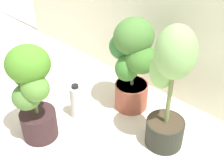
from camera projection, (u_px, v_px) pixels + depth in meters
name	position (u px, v px, depth m)	size (l,w,h in m)	color
ground_plane	(79.00, 148.00, 1.92)	(8.00, 8.00, 0.00)	silver
potted_plant_back_center	(132.00, 59.00, 2.03)	(0.42, 0.34, 0.70)	#9B4E3A
potted_plant_front_left	(32.00, 89.00, 1.80)	(0.36, 0.35, 0.67)	#352024
potted_plant_back_right	(169.00, 84.00, 1.71)	(0.33, 0.32, 0.82)	#272A21
nutrient_bottle	(76.00, 102.00, 2.10)	(0.09, 0.09, 0.27)	silver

